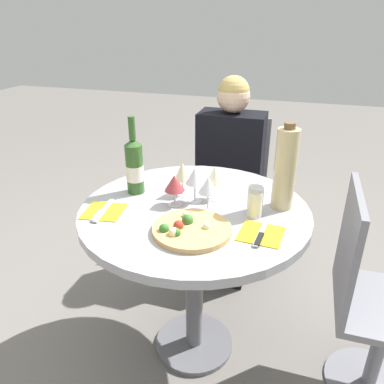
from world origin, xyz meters
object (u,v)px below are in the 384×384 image
Objects in this scene: seated_diner at (227,189)px; chair_empty_side at (371,303)px; pizza_large at (190,229)px; chair_behind_diner at (231,193)px; dining_table at (195,233)px; tall_carafe at (285,169)px; wine_bottle at (134,166)px.

chair_empty_side is (0.74, -0.70, -0.09)m from seated_diner.
chair_behind_diner is at bearing 92.92° from pizza_large.
dining_table is 0.45m from tall_carafe.
seated_diner is 0.94m from pizza_large.
chair_behind_diner is at bearing -90.00° from seated_diner.
pizza_large reaches higher than dining_table.
dining_table is 0.88m from chair_behind_diner.
dining_table is at bearing -88.61° from chair_empty_side.
chair_behind_diner is 0.95m from wine_bottle.
chair_behind_diner is 1.12m from chair_empty_side.
dining_table is 1.03× the size of chair_empty_side.
chair_behind_diner is (-0.01, 0.86, -0.20)m from dining_table.
dining_table is at bearing 101.85° from pizza_large.
chair_empty_side is at bearing 131.32° from chair_behind_diner.
chair_behind_diner is 1.00× the size of chair_empty_side.
seated_diner is at bearing -133.24° from chair_empty_side.
wine_bottle is at bearing -92.75° from chair_empty_side.
pizza_large is at bearing 93.39° from seated_diner.
wine_bottle is (-0.29, 0.07, 0.24)m from dining_table.
wine_bottle is (-1.01, 0.05, 0.45)m from chair_empty_side.
chair_behind_diner and chair_empty_side have the same top height.
pizza_large is 0.44m from tall_carafe.
tall_carafe is at bearing 45.35° from pizza_large.
dining_table is 2.77× the size of wine_bottle.
tall_carafe is (0.29, 0.30, 0.15)m from pizza_large.
pizza_large is 0.85× the size of wine_bottle.
chair_behind_diner is at bearing -138.68° from chair_empty_side.
seated_diner is (-0.01, 0.71, -0.12)m from dining_table.
seated_diner is 0.80m from tall_carafe.
tall_carafe reaches higher than chair_empty_side.
dining_table is 3.26× the size of pizza_large.
chair_behind_diner is at bearing 114.85° from tall_carafe.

